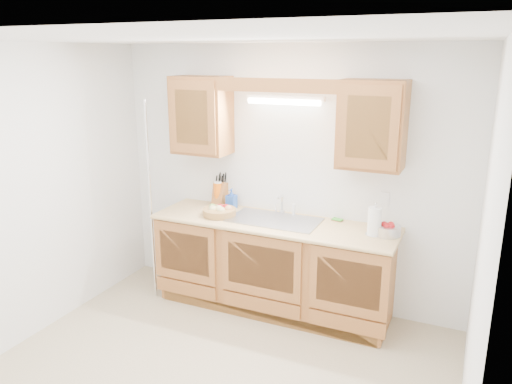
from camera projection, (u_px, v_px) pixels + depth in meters
The scene contains 17 objects.
room at pixel (210, 223), 3.51m from camera, with size 3.52×3.50×2.50m.
base_cabinets at pixel (274, 266), 4.78m from camera, with size 2.20×0.60×0.86m, color #A86731.
countertop at pixel (273, 223), 4.65m from camera, with size 2.30×0.63×0.04m, color tan.
upper_cabinet_left at pixel (202, 115), 4.86m from camera, with size 0.55×0.33×0.75m, color #A86731.
upper_cabinet_right at pixel (372, 125), 4.20m from camera, with size 0.55×0.33×0.75m, color #A86731.
valance at pixel (275, 85), 4.32m from camera, with size 2.20×0.05×0.12m, color #A86731.
fluorescent_fixture at pixel (284, 100), 4.56m from camera, with size 0.76×0.08×0.08m.
sink at pixel (274, 228), 4.68m from camera, with size 0.84×0.46×0.36m.
wire_shelf_pole at pixel (151, 203), 4.87m from camera, with size 0.03×0.03×2.00m, color silver.
outlet_plate at pixel (385, 199), 4.47m from camera, with size 0.08×0.01×0.12m, color white.
fruit_basket at pixel (219, 211), 4.80m from camera, with size 0.39×0.39×0.10m.
knife_block at pixel (221, 193), 5.11m from camera, with size 0.12×0.20×0.35m.
orange_canister at pixel (218, 194), 5.08m from camera, with size 0.11×0.11×0.26m.
soap_bottle at pixel (231, 199), 5.01m from camera, with size 0.09×0.09×0.20m, color blue.
sponge at pixel (337, 220), 4.65m from camera, with size 0.11×0.08×0.02m.
paper_towel at pixel (374, 222), 4.24m from camera, with size 0.14×0.14×0.30m.
apple_bowl at pixel (387, 229), 4.27m from camera, with size 0.28×0.28×0.12m.
Camera 1 is at (1.67, -2.90, 2.40)m, focal length 35.00 mm.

